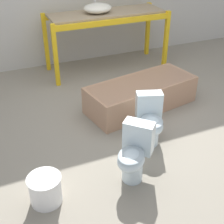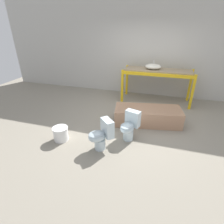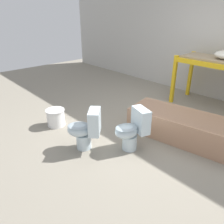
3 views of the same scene
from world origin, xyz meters
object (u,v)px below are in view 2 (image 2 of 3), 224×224
bucket_white (61,133)px  bathtub_main (148,115)px  toilet_near (129,126)px  toilet_far (101,135)px  sink_basin (153,66)px

bucket_white → bathtub_main: bearing=36.8°
toilet_near → toilet_far: bearing=-114.6°
toilet_near → toilet_far: (-0.47, -0.50, 0.00)m
toilet_far → toilet_near: bearing=92.2°
sink_basin → bathtub_main: bearing=-86.9°
bathtub_main → toilet_near: toilet_near is taller
bathtub_main → toilet_far: bearing=-131.1°
sink_basin → bucket_white: 3.44m
bathtub_main → toilet_far: toilet_far is taller
toilet_near → toilet_far: 0.69m
sink_basin → toilet_far: size_ratio=0.78×
sink_basin → bucket_white: (-1.65, -2.86, -0.97)m
toilet_near → sink_basin: bearing=103.0°
bathtub_main → toilet_near: 0.88m
sink_basin → bathtub_main: (0.08, -1.56, -0.90)m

